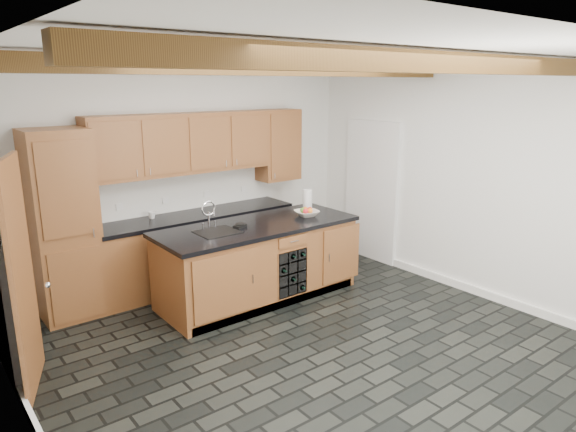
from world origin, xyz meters
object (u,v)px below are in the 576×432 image
Objects in this scene: fruit_bowl at (307,213)px; paper_towel at (307,200)px; island at (259,261)px; kitchen_scale at (240,226)px.

paper_towel is (0.21, 0.24, 0.10)m from fruit_bowl.
island is 1.11m from paper_towel.
fruit_bowl is (0.70, -0.05, 0.50)m from island.
paper_towel is (0.91, 0.18, 0.60)m from island.
kitchen_scale is at bearing 176.26° from fruit_bowl.
kitchen_scale is at bearing 177.74° from island.
island is 0.55m from kitchen_scale.
island is at bearing 175.72° from fruit_bowl.
kitchen_scale is 0.66× the size of paper_towel.
kitchen_scale is 0.96m from fruit_bowl.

